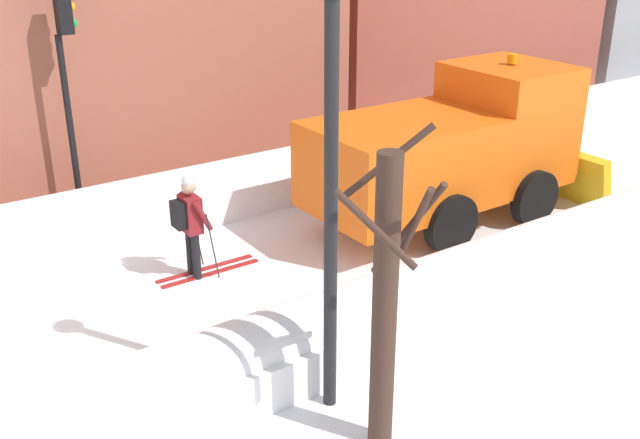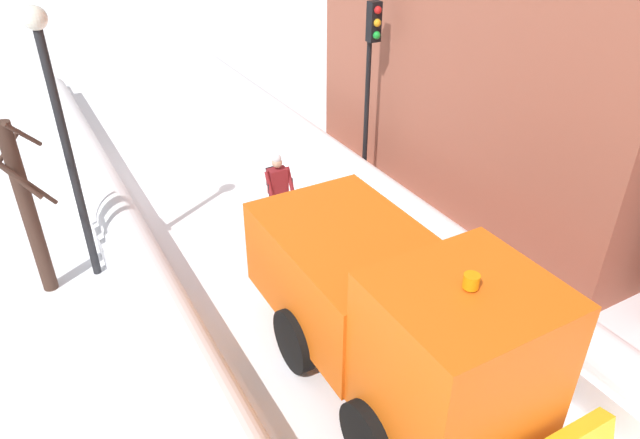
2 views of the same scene
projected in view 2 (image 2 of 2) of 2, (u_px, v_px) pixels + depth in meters
ground_plane at (430, 430)px, 8.75m from camera, size 80.00×80.00×0.00m
snowbank_left at (567, 342)px, 9.66m from camera, size 1.10×36.00×1.10m
plow_truck at (395, 314)px, 8.77m from camera, size 3.20×5.98×3.12m
skier at (278, 186)px, 13.23m from camera, size 0.62×1.80×1.81m
traffic_light_pole at (371, 62)px, 13.90m from camera, size 0.28×0.42×4.60m
street_lamp at (60, 120)px, 10.37m from camera, size 0.40×0.40×5.32m
bare_tree_near at (27, 207)px, 10.69m from camera, size 1.10×1.17×3.75m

